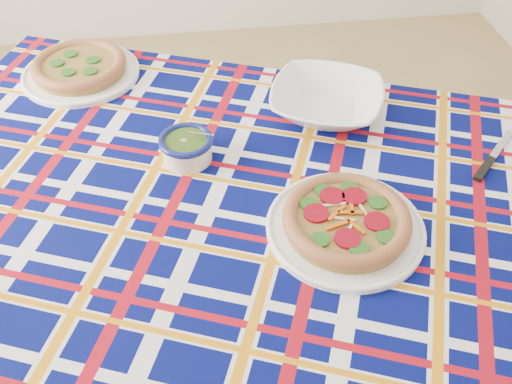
{
  "coord_description": "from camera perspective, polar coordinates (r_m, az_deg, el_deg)",
  "views": [
    {
      "loc": [
        0.03,
        -1.32,
        1.76
      ],
      "look_at": [
        0.16,
        -0.39,
        0.86
      ],
      "focal_mm": 40.0,
      "sensor_mm": 36.0,
      "label": 1
    }
  ],
  "objects": [
    {
      "name": "table_knife",
      "position": [
        1.57,
        23.23,
        4.27
      ],
      "size": [
        0.19,
        0.19,
        0.01
      ],
      "primitive_type": null,
      "rotation": [
        0.0,
        0.0,
        0.79
      ],
      "color": "silver",
      "rests_on": "tablecloth"
    },
    {
      "name": "tablecloth",
      "position": [
        1.35,
        -0.49,
        -2.74
      ],
      "size": [
        2.11,
        1.75,
        0.12
      ],
      "primitive_type": null,
      "rotation": [
        0.0,
        0.0,
        -0.39
      ],
      "color": "#04094C",
      "rests_on": "dining_table"
    },
    {
      "name": "serving_bowl",
      "position": [
        1.56,
        7.07,
        9.01
      ],
      "size": [
        0.39,
        0.39,
        0.07
      ],
      "primitive_type": "imported",
      "rotation": [
        0.0,
        0.0,
        -0.4
      ],
      "color": "white",
      "rests_on": "tablecloth"
    },
    {
      "name": "main_focaccia_plate",
      "position": [
        1.23,
        9.03,
        -2.76
      ],
      "size": [
        0.48,
        0.48,
        0.07
      ],
      "primitive_type": null,
      "rotation": [
        0.0,
        0.0,
        -0.51
      ],
      "color": "olive",
      "rests_on": "tablecloth"
    },
    {
      "name": "floor",
      "position": [
        2.2,
        -5.56,
        -9.59
      ],
      "size": [
        4.0,
        4.0,
        0.0
      ],
      "primitive_type": "plane",
      "color": "#9C8150",
      "rests_on": "ground"
    },
    {
      "name": "second_focaccia_plate",
      "position": [
        1.78,
        -17.24,
        11.9
      ],
      "size": [
        0.47,
        0.47,
        0.06
      ],
      "primitive_type": null,
      "rotation": [
        0.0,
        0.0,
        -0.43
      ],
      "color": "olive",
      "rests_on": "tablecloth"
    },
    {
      "name": "dining_table",
      "position": [
        1.37,
        -0.48,
        -3.54
      ],
      "size": [
        2.07,
        1.7,
        0.83
      ],
      "rotation": [
        0.0,
        0.0,
        -0.39
      ],
      "color": "brown",
      "rests_on": "floor"
    },
    {
      "name": "pesto_bowl",
      "position": [
        1.4,
        -6.97,
        4.59
      ],
      "size": [
        0.18,
        0.18,
        0.08
      ],
      "primitive_type": null,
      "rotation": [
        0.0,
        0.0,
        -0.53
      ],
      "color": "#233E11",
      "rests_on": "tablecloth"
    }
  ]
}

